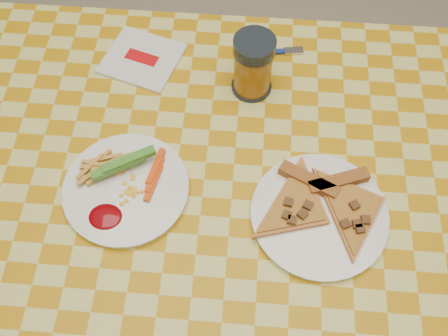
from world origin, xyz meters
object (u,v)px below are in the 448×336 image
at_px(plate_right, 319,215).
at_px(drink_glass, 253,66).
at_px(plate_left, 126,189).
at_px(table, 231,216).

height_order(plate_right, drink_glass, drink_glass).
distance_m(plate_left, drink_glass, 0.33).
distance_m(plate_left, plate_right, 0.34).
xyz_separation_m(table, plate_left, (-0.18, 0.00, 0.08)).
xyz_separation_m(plate_left, plate_right, (0.34, -0.02, 0.00)).
bearing_deg(table, plate_right, -8.29).
bearing_deg(drink_glass, table, -95.11).
xyz_separation_m(plate_left, drink_glass, (0.21, 0.25, 0.06)).
distance_m(plate_right, drink_glass, 0.30).
height_order(plate_left, drink_glass, drink_glass).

